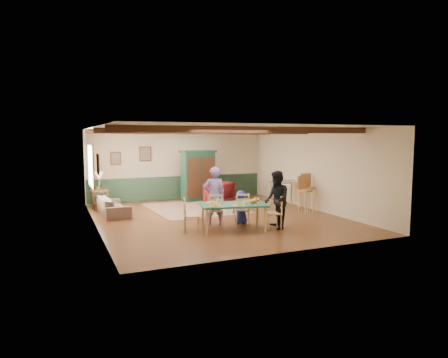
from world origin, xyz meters
name	(u,v)px	position (x,y,z in m)	size (l,w,h in m)	color
floor	(217,217)	(0.00, 0.00, 0.00)	(8.00, 8.00, 0.00)	#552D18
wall_back	(178,165)	(0.00, 4.00, 1.35)	(7.00, 0.02, 2.70)	beige
wall_left	(95,178)	(-3.50, 0.00, 1.35)	(0.02, 8.00, 2.70)	beige
wall_right	(314,169)	(3.50, 0.00, 1.35)	(0.02, 8.00, 2.70)	beige
ceiling	(217,128)	(0.00, 0.00, 2.70)	(7.00, 8.00, 0.02)	silver
wainscot_back	(179,188)	(0.00, 3.98, 0.45)	(6.95, 0.03, 0.90)	#1B3221
ceiling_beam_front	(252,130)	(0.00, -2.30, 2.61)	(6.95, 0.16, 0.16)	#311A0D
ceiling_beam_mid	(212,131)	(0.00, 0.40, 2.61)	(6.95, 0.16, 0.16)	#311A0D
ceiling_beam_back	(186,132)	(0.00, 3.00, 2.61)	(6.95, 0.16, 0.16)	#311A0D
window_left	(91,166)	(-3.47, 1.70, 1.55)	(0.06, 1.60, 1.30)	white
picture_left_wall	(98,164)	(-3.47, -0.60, 1.75)	(0.04, 0.42, 0.52)	#7A6F59
picture_back_a	(145,154)	(-1.30, 3.97, 1.80)	(0.45, 0.04, 0.55)	#7A6F59
picture_back_b	(116,158)	(-2.40, 3.97, 1.65)	(0.38, 0.04, 0.48)	#7A6F59
dining_table	(233,217)	(-0.26, -1.76, 0.35)	(1.69, 0.94, 0.71)	#1B5746
dining_chair_far_left	(215,210)	(-0.48, -1.01, 0.45)	(0.39, 0.41, 0.89)	tan
dining_chair_far_right	(241,209)	(0.26, -1.18, 0.45)	(0.39, 0.41, 0.89)	tan
dining_chair_end_left	(192,215)	(-1.31, -1.52, 0.45)	(0.39, 0.41, 0.89)	tan
dining_chair_end_right	(273,212)	(0.79, -1.99, 0.45)	(0.39, 0.41, 0.89)	tan
person_man	(214,196)	(-0.46, -0.94, 0.81)	(0.59, 0.39, 1.62)	#715B9D
person_woman	(277,200)	(0.89, -2.01, 0.78)	(0.75, 0.59, 1.55)	black
person_child	(241,207)	(0.27, -1.11, 0.47)	(0.46, 0.30, 0.94)	navy
cat	(254,201)	(0.22, -1.96, 0.79)	(0.34, 0.13, 0.17)	orange
place_setting_near_left	(215,204)	(-0.82, -1.87, 0.76)	(0.38, 0.28, 0.11)	gold
place_setting_near_center	(239,203)	(-0.22, -2.01, 0.76)	(0.38, 0.28, 0.11)	gold
place_setting_far_left	(212,201)	(-0.71, -1.41, 0.76)	(0.38, 0.28, 0.11)	gold
place_setting_far_right	(250,200)	(0.30, -1.64, 0.76)	(0.38, 0.28, 0.11)	gold
area_rug	(194,208)	(-0.13, 1.75, 0.01)	(2.86, 3.40, 0.01)	#BEAB8A
armoire	(198,176)	(0.56, 3.30, 0.96)	(1.37, 0.55, 1.93)	black
armchair	(219,193)	(1.03, 2.33, 0.40)	(0.86, 0.89, 0.81)	#420D13
sofa	(113,206)	(-2.83, 1.65, 0.28)	(1.90, 0.74, 0.56)	#44332A
end_table	(100,199)	(-3.11, 2.88, 0.33)	(0.54, 0.54, 0.66)	#311A0D
table_lamp	(99,181)	(-3.11, 2.88, 0.96)	(0.33, 0.33, 0.60)	beige
counter_table	(285,194)	(2.91, 0.80, 0.45)	(1.08, 0.63, 0.90)	tan
bar_stool_left	(306,195)	(2.89, -0.46, 0.59)	(0.42, 0.46, 1.18)	#B17845
bar_stool_right	(309,192)	(3.23, -0.15, 0.61)	(0.43, 0.48, 1.22)	#B17845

